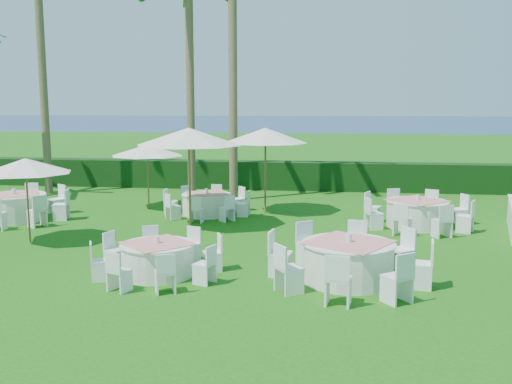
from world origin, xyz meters
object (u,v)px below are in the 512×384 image
banquet_table_b (158,258)px  banquet_table_c (348,261)px  umbrella_b (189,137)px  umbrella_c (147,150)px  banquet_table_d (15,206)px  banquet_table_e (207,204)px  umbrella_d (265,135)px  umbrella_a (26,166)px  banquet_table_f (417,213)px

banquet_table_b → banquet_table_c: (4.06, 0.09, 0.07)m
umbrella_b → umbrella_c: 3.72m
banquet_table_b → banquet_table_d: bearing=140.7°
banquet_table_e → banquet_table_c: bearing=-56.2°
umbrella_b → umbrella_d: (1.96, 2.54, -0.09)m
banquet_table_e → umbrella_b: 3.04m
umbrella_b → umbrella_c: (-2.23, 2.90, -0.65)m
umbrella_a → banquet_table_f: bearing=18.0°
banquet_table_e → banquet_table_f: banquet_table_f is taller
banquet_table_b → umbrella_b: 5.36m
banquet_table_d → banquet_table_e: banquet_table_d is taller
umbrella_c → banquet_table_f: bearing=-12.1°
banquet_table_b → umbrella_a: umbrella_a is taller
umbrella_a → umbrella_c: size_ratio=0.93×
umbrella_a → umbrella_c: 5.55m
banquet_table_f → umbrella_b: umbrella_b is taller
banquet_table_c → umbrella_b: umbrella_b is taller
banquet_table_d → umbrella_c: umbrella_c is taller
banquet_table_d → banquet_table_f: banquet_table_d is taller
banquet_table_e → umbrella_c: (-2.31, 0.95, 1.68)m
umbrella_c → banquet_table_e: bearing=-22.4°
umbrella_c → umbrella_d: 4.25m
banquet_table_b → umbrella_d: (1.49, 7.34, 2.25)m
banquet_table_e → umbrella_a: (-3.84, -4.38, 1.68)m
banquet_table_b → banquet_table_d: 8.09m
banquet_table_c → umbrella_a: 8.76m
banquet_table_d → umbrella_a: umbrella_a is taller
banquet_table_b → banquet_table_c: size_ratio=0.81×
banquet_table_b → umbrella_b: umbrella_b is taller
umbrella_c → umbrella_d: size_ratio=0.89×
banquet_table_c → banquet_table_e: 8.01m
banquet_table_c → banquet_table_e: size_ratio=1.17×
banquet_table_b → umbrella_a: size_ratio=1.15×
umbrella_c → umbrella_a: bearing=-106.0°
banquet_table_b → umbrella_c: 8.33m
banquet_table_b → banquet_table_f: banquet_table_f is taller
banquet_table_f → umbrella_d: umbrella_d is taller
banquet_table_b → banquet_table_e: size_ratio=0.95×
banquet_table_b → banquet_table_e: (-0.41, 6.74, 0.01)m
umbrella_b → umbrella_d: umbrella_b is taller
umbrella_a → umbrella_d: umbrella_d is taller
banquet_table_f → umbrella_c: umbrella_c is taller
banquet_table_b → umbrella_a: bearing=150.9°
banquet_table_b → umbrella_c: (-2.71, 7.70, 1.69)m
banquet_table_e → banquet_table_b: bearing=-86.6°
banquet_table_c → umbrella_c: bearing=131.7°
banquet_table_b → umbrella_b: (-0.48, 4.80, 2.34)m
banquet_table_c → banquet_table_f: size_ratio=1.07×
banquet_table_d → banquet_table_f: (12.53, 0.65, -0.02)m
umbrella_d → umbrella_b: bearing=-127.7°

